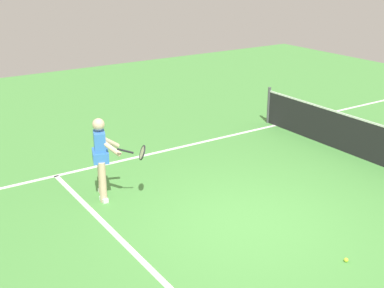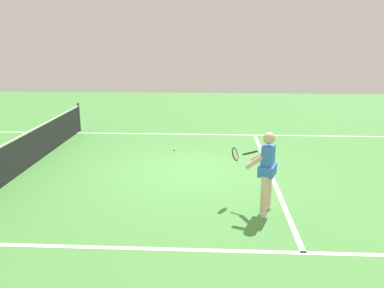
# 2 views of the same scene
# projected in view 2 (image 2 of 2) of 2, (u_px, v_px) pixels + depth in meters

# --- Properties ---
(ground_plane) EXTENTS (27.04, 27.04, 0.00)m
(ground_plane) POSITION_uv_depth(u_px,v_px,m) (186.00, 171.00, 9.66)
(ground_plane) COLOR #4C9342
(service_line_marking) EXTENTS (7.36, 0.10, 0.01)m
(service_line_marking) POSITION_uv_depth(u_px,v_px,m) (270.00, 172.00, 9.56)
(service_line_marking) COLOR white
(service_line_marking) RESTS_ON ground
(sideline_left_marking) EXTENTS (0.10, 18.80, 0.01)m
(sideline_left_marking) POSITION_uv_depth(u_px,v_px,m) (171.00, 249.00, 6.12)
(sideline_left_marking) COLOR white
(sideline_left_marking) RESTS_ON ground
(sideline_right_marking) EXTENTS (0.10, 18.80, 0.01)m
(sideline_right_marking) POSITION_uv_depth(u_px,v_px,m) (194.00, 134.00, 13.20)
(sideline_right_marking) COLOR white
(sideline_right_marking) RESTS_ON ground
(court_net) EXTENTS (8.04, 0.08, 0.98)m
(court_net) POSITION_uv_depth(u_px,v_px,m) (26.00, 151.00, 9.74)
(court_net) COLOR #4C4C51
(court_net) RESTS_ON ground
(tennis_player) EXTENTS (0.99, 0.87, 1.55)m
(tennis_player) POSITION_uv_depth(u_px,v_px,m) (266.00, 169.00, 7.23)
(tennis_player) COLOR beige
(tennis_player) RESTS_ON ground
(tennis_ball_mid) EXTENTS (0.07, 0.07, 0.07)m
(tennis_ball_mid) POSITION_uv_depth(u_px,v_px,m) (174.00, 149.00, 11.36)
(tennis_ball_mid) COLOR #D1E533
(tennis_ball_mid) RESTS_ON ground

